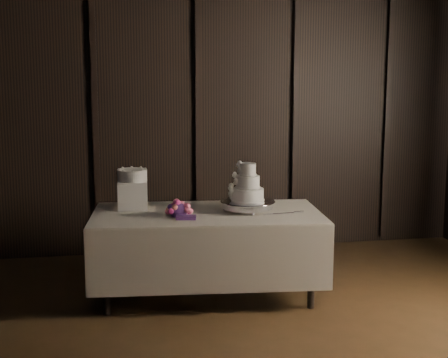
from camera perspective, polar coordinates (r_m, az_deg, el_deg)
room at (r=3.44m, az=5.71°, el=2.20°), size 6.08×7.08×3.08m
display_table at (r=5.53m, az=-1.54°, el=-6.54°), size 2.08×1.22×0.76m
cake_stand at (r=5.49m, az=2.18°, el=-2.49°), size 0.57×0.57×0.09m
wedding_cake at (r=5.44m, az=1.96°, el=-0.69°), size 0.32×0.28×0.34m
bouquet at (r=5.29m, az=-4.19°, el=-2.81°), size 0.33×0.41×0.18m
box_pedestal at (r=5.64m, az=-8.34°, el=-1.43°), size 0.27×0.27×0.25m
small_cake at (r=5.61m, az=-8.38°, el=0.35°), size 0.32×0.32×0.11m
cake_knife at (r=5.38m, az=5.02°, el=-3.17°), size 0.37×0.06×0.01m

